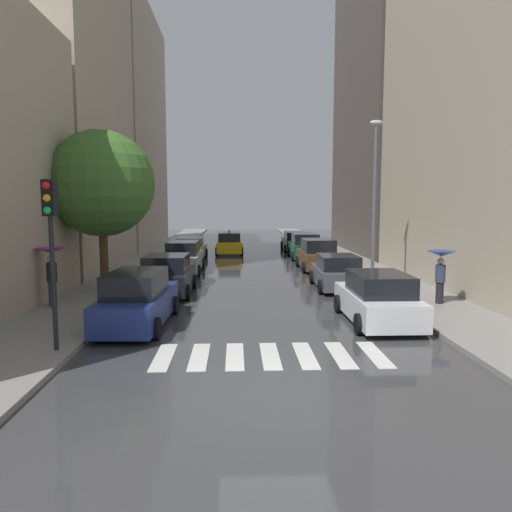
{
  "coord_description": "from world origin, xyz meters",
  "views": [
    {
      "loc": [
        -0.86,
        -9.38,
        3.89
      ],
      "look_at": [
        0.36,
        19.75,
        0.65
      ],
      "focal_mm": 33.82,
      "sensor_mm": 36.0,
      "label": 1
    }
  ],
  "objects_px": {
    "parked_car_right_second": "(337,273)",
    "pedestrian_near_tree": "(441,265)",
    "traffic_light_left_corner": "(51,227)",
    "street_tree_left": "(101,184)",
    "parked_car_right_third": "(318,256)",
    "taxi_midroad": "(229,244)",
    "parked_car_right_nearest": "(378,299)",
    "parked_car_left_second": "(167,276)",
    "parked_car_left_fourth": "(191,249)",
    "parked_car_left_nearest": "(138,300)",
    "parked_car_left_third": "(184,258)",
    "parked_car_right_fifth": "(295,242)",
    "parked_car_right_fourth": "(305,247)",
    "lamp_post_right": "(374,191)",
    "pedestrian_foreground": "(51,263)"
  },
  "relations": [
    {
      "from": "traffic_light_left_corner",
      "to": "street_tree_left",
      "type": "bearing_deg",
      "value": 97.17
    },
    {
      "from": "parked_car_right_third",
      "to": "street_tree_left",
      "type": "relative_size",
      "value": 0.61
    },
    {
      "from": "parked_car_right_second",
      "to": "street_tree_left",
      "type": "distance_m",
      "value": 11.01
    },
    {
      "from": "parked_car_right_nearest",
      "to": "pedestrian_near_tree",
      "type": "relative_size",
      "value": 2.24
    },
    {
      "from": "parked_car_right_second",
      "to": "parked_car_right_fifth",
      "type": "bearing_deg",
      "value": 0.22
    },
    {
      "from": "parked_car_right_third",
      "to": "parked_car_right_fourth",
      "type": "relative_size",
      "value": 0.87
    },
    {
      "from": "parked_car_right_nearest",
      "to": "traffic_light_left_corner",
      "type": "distance_m",
      "value": 9.97
    },
    {
      "from": "parked_car_left_second",
      "to": "parked_car_left_nearest",
      "type": "bearing_deg",
      "value": 178.9
    },
    {
      "from": "parked_car_left_fourth",
      "to": "lamp_post_right",
      "type": "xyz_separation_m",
      "value": [
        9.48,
        -10.55,
        3.7
      ]
    },
    {
      "from": "parked_car_right_second",
      "to": "taxi_midroad",
      "type": "distance_m",
      "value": 16.28
    },
    {
      "from": "parked_car_left_second",
      "to": "parked_car_left_fourth",
      "type": "relative_size",
      "value": 0.98
    },
    {
      "from": "taxi_midroad",
      "to": "pedestrian_near_tree",
      "type": "xyz_separation_m",
      "value": [
        8.07,
        -19.48,
        0.83
      ]
    },
    {
      "from": "parked_car_right_third",
      "to": "taxi_midroad",
      "type": "height_order",
      "value": "taxi_midroad"
    },
    {
      "from": "parked_car_left_third",
      "to": "parked_car_right_fourth",
      "type": "bearing_deg",
      "value": -49.49
    },
    {
      "from": "parked_car_right_nearest",
      "to": "parked_car_left_fourth",
      "type": "bearing_deg",
      "value": 23.55
    },
    {
      "from": "parked_car_right_third",
      "to": "parked_car_right_fourth",
      "type": "distance_m",
      "value": 5.72
    },
    {
      "from": "parked_car_right_fifth",
      "to": "parked_car_left_nearest",
      "type": "bearing_deg",
      "value": 161.99
    },
    {
      "from": "parked_car_left_second",
      "to": "traffic_light_left_corner",
      "type": "xyz_separation_m",
      "value": [
        -1.67,
        -8.2,
        2.49
      ]
    },
    {
      "from": "parked_car_left_third",
      "to": "parked_car_right_nearest",
      "type": "bearing_deg",
      "value": -146.74
    },
    {
      "from": "parked_car_left_nearest",
      "to": "parked_car_left_fourth",
      "type": "bearing_deg",
      "value": 2.5
    },
    {
      "from": "parked_car_right_third",
      "to": "lamp_post_right",
      "type": "bearing_deg",
      "value": -162.8
    },
    {
      "from": "taxi_midroad",
      "to": "pedestrian_near_tree",
      "type": "relative_size",
      "value": 2.28
    },
    {
      "from": "parked_car_left_second",
      "to": "parked_car_left_fourth",
      "type": "xyz_separation_m",
      "value": [
        -0.16,
        12.39,
        -0.07
      ]
    },
    {
      "from": "parked_car_left_third",
      "to": "pedestrian_near_tree",
      "type": "bearing_deg",
      "value": -131.46
    },
    {
      "from": "parked_car_left_second",
      "to": "parked_car_right_fourth",
      "type": "height_order",
      "value": "parked_car_right_fourth"
    },
    {
      "from": "pedestrian_near_tree",
      "to": "parked_car_left_fourth",
      "type": "bearing_deg",
      "value": 93.8
    },
    {
      "from": "parked_car_left_third",
      "to": "parked_car_right_fifth",
      "type": "relative_size",
      "value": 1.02
    },
    {
      "from": "parked_car_right_second",
      "to": "parked_car_right_fifth",
      "type": "relative_size",
      "value": 0.88
    },
    {
      "from": "parked_car_right_second",
      "to": "taxi_midroad",
      "type": "relative_size",
      "value": 0.92
    },
    {
      "from": "parked_car_right_second",
      "to": "parked_car_right_fourth",
      "type": "relative_size",
      "value": 0.86
    },
    {
      "from": "parked_car_right_nearest",
      "to": "parked_car_right_fourth",
      "type": "relative_size",
      "value": 0.92
    },
    {
      "from": "parked_car_right_fifth",
      "to": "pedestrian_foreground",
      "type": "height_order",
      "value": "pedestrian_foreground"
    },
    {
      "from": "parked_car_right_nearest",
      "to": "parked_car_right_fifth",
      "type": "xyz_separation_m",
      "value": [
        0.24,
        23.6,
        -0.04
      ]
    },
    {
      "from": "parked_car_left_nearest",
      "to": "parked_car_left_fourth",
      "type": "relative_size",
      "value": 1.16
    },
    {
      "from": "parked_car_right_fifth",
      "to": "traffic_light_left_corner",
      "type": "xyz_separation_m",
      "value": [
        -9.41,
        -26.6,
        2.55
      ]
    },
    {
      "from": "taxi_midroad",
      "to": "lamp_post_right",
      "type": "distance_m",
      "value": 16.6
    },
    {
      "from": "pedestrian_near_tree",
      "to": "traffic_light_left_corner",
      "type": "bearing_deg",
      "value": 172.33
    },
    {
      "from": "pedestrian_near_tree",
      "to": "street_tree_left",
      "type": "xyz_separation_m",
      "value": [
        -13.26,
        3.53,
        3.09
      ]
    },
    {
      "from": "parked_car_left_fourth",
      "to": "parked_car_right_fifth",
      "type": "distance_m",
      "value": 9.91
    },
    {
      "from": "parked_car_left_second",
      "to": "parked_car_right_second",
      "type": "height_order",
      "value": "parked_car_left_second"
    },
    {
      "from": "parked_car_left_fourth",
      "to": "taxi_midroad",
      "type": "xyz_separation_m",
      "value": [
        2.57,
        4.1,
        0.04
      ]
    },
    {
      "from": "parked_car_left_third",
      "to": "parked_car_right_nearest",
      "type": "relative_size",
      "value": 1.09
    },
    {
      "from": "street_tree_left",
      "to": "lamp_post_right",
      "type": "xyz_separation_m",
      "value": [
        12.1,
        1.3,
        -0.25
      ]
    },
    {
      "from": "parked_car_right_third",
      "to": "parked_car_right_fourth",
      "type": "bearing_deg",
      "value": -1.08
    },
    {
      "from": "pedestrian_foreground",
      "to": "street_tree_left",
      "type": "relative_size",
      "value": 0.31
    },
    {
      "from": "parked_car_right_fifth",
      "to": "parked_car_left_fourth",
      "type": "bearing_deg",
      "value": 127.74
    },
    {
      "from": "parked_car_left_nearest",
      "to": "parked_car_left_third",
      "type": "xyz_separation_m",
      "value": [
        0.2,
        11.71,
        -0.0
      ]
    },
    {
      "from": "parked_car_right_second",
      "to": "pedestrian_near_tree",
      "type": "xyz_separation_m",
      "value": [
        2.99,
        -4.01,
        0.86
      ]
    },
    {
      "from": "taxi_midroad",
      "to": "street_tree_left",
      "type": "bearing_deg",
      "value": 161.31
    },
    {
      "from": "parked_car_left_second",
      "to": "traffic_light_left_corner",
      "type": "bearing_deg",
      "value": 169.35
    }
  ]
}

